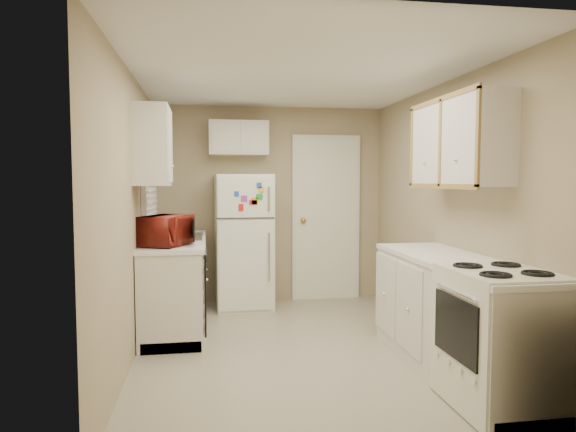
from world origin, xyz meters
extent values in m
plane|color=#B7AF99|center=(0.00, 0.00, 0.00)|extent=(3.80, 3.80, 0.00)
plane|color=white|center=(0.00, 0.00, 2.40)|extent=(3.80, 3.80, 0.00)
plane|color=tan|center=(-1.40, 0.00, 1.20)|extent=(3.80, 3.80, 0.00)
plane|color=tan|center=(1.40, 0.00, 1.20)|extent=(3.80, 3.80, 0.00)
plane|color=tan|center=(0.00, 1.90, 1.20)|extent=(2.80, 2.80, 0.00)
plane|color=tan|center=(0.00, -1.90, 1.20)|extent=(2.80, 2.80, 0.00)
cube|color=silver|center=(-1.10, 0.90, 0.45)|extent=(0.60, 1.80, 0.90)
cube|color=black|center=(-0.81, 0.30, 0.49)|extent=(0.03, 0.58, 0.72)
cube|color=gray|center=(-1.10, 1.05, 0.86)|extent=(0.54, 0.74, 0.16)
imported|color=maroon|center=(-1.15, 0.37, 1.05)|extent=(0.57, 0.45, 0.33)
imported|color=white|center=(-1.10, 1.57, 1.00)|extent=(0.10, 0.11, 0.18)
cube|color=silver|center=(-1.36, 1.05, 1.60)|extent=(0.10, 0.98, 1.08)
cube|color=silver|center=(-1.25, 0.22, 1.80)|extent=(0.30, 0.45, 0.70)
cube|color=white|center=(-0.36, 1.56, 0.78)|extent=(0.66, 0.64, 1.57)
cube|color=silver|center=(-0.40, 1.75, 2.00)|extent=(0.70, 0.30, 0.40)
cube|color=white|center=(0.70, 1.86, 1.02)|extent=(0.86, 0.06, 2.08)
cube|color=silver|center=(1.10, -0.80, 0.45)|extent=(0.60, 2.00, 0.90)
cube|color=white|center=(1.10, -1.40, 0.45)|extent=(0.61, 0.75, 0.90)
cube|color=silver|center=(1.25, -0.50, 1.80)|extent=(0.30, 1.20, 0.70)
camera|label=1|loc=(-0.78, -4.43, 1.50)|focal=32.00mm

